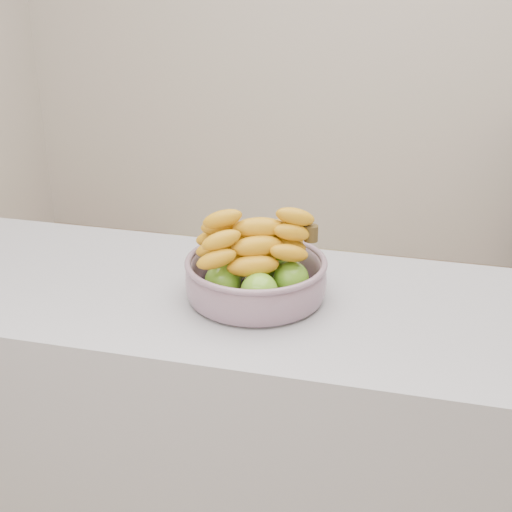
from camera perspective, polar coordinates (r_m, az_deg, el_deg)
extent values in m
plane|color=tan|center=(2.41, 4.49, -18.73)|extent=(4.00, 4.00, 0.00)
cube|color=beige|center=(3.77, 10.82, 19.30)|extent=(4.00, 0.05, 2.70)
cube|color=#9999A0|center=(1.84, 2.83, -16.15)|extent=(2.00, 0.60, 0.90)
cylinder|color=#8F98AB|center=(1.60, 0.00, -3.07)|extent=(0.27, 0.27, 0.01)
torus|color=#8F98AB|center=(1.57, 0.00, -0.48)|extent=(0.32, 0.32, 0.01)
sphere|color=#479119|center=(1.51, 0.26, -2.84)|extent=(0.08, 0.08, 0.08)
sphere|color=#479119|center=(1.57, 2.80, -1.84)|extent=(0.08, 0.08, 0.08)
sphere|color=#479119|center=(1.64, 1.41, -0.55)|extent=(0.08, 0.08, 0.08)
sphere|color=#479119|center=(1.63, -1.80, -0.66)|extent=(0.08, 0.08, 0.08)
sphere|color=#479119|center=(1.55, -2.66, -2.05)|extent=(0.08, 0.08, 0.08)
ellipsoid|color=yellow|center=(1.51, -0.23, -0.80)|extent=(0.20, 0.13, 0.05)
ellipsoid|color=yellow|center=(1.56, -0.38, -0.03)|extent=(0.20, 0.11, 0.05)
ellipsoid|color=yellow|center=(1.60, -0.53, 0.70)|extent=(0.20, 0.09, 0.05)
ellipsoid|color=yellow|center=(1.52, 0.09, 0.79)|extent=(0.19, 0.14, 0.05)
ellipsoid|color=yellow|center=(1.57, -0.09, 1.57)|extent=(0.20, 0.07, 0.05)
ellipsoid|color=yellow|center=(1.53, 0.23, 2.27)|extent=(0.20, 0.11, 0.05)
cylinder|color=#413215|center=(1.55, 4.42, 1.83)|extent=(0.03, 0.03, 0.04)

